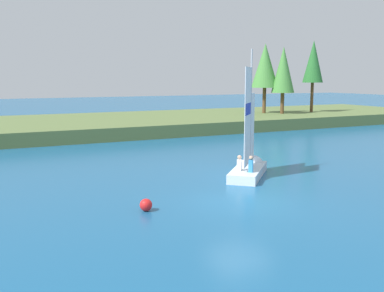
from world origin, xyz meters
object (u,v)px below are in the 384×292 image
object	(u,v)px
shoreline_tree_centre	(265,66)
shoreline_tree_right	(313,62)
shoreline_tree_midright	(283,70)
sailboat	(250,164)
channel_buoy	(146,205)

from	to	relation	value
shoreline_tree_centre	shoreline_tree_right	bearing A→B (deg)	-11.23
shoreline_tree_right	shoreline_tree_midright	bearing A→B (deg)	-173.98
sailboat	channel_buoy	size ratio (longest dim) A/B	14.31
shoreline_tree_right	channel_buoy	size ratio (longest dim) A/B	16.88
shoreline_tree_midright	channel_buoy	bearing A→B (deg)	-136.05
shoreline_tree_midright	channel_buoy	distance (m)	34.60
shoreline_tree_centre	channel_buoy	bearing A→B (deg)	-132.69
sailboat	channel_buoy	world-z (taller)	sailboat
shoreline_tree_midright	shoreline_tree_right	bearing A→B (deg)	6.02
shoreline_tree_centre	sailboat	size ratio (longest dim) A/B	1.11
sailboat	shoreline_tree_centre	bearing A→B (deg)	6.15
shoreline_tree_right	sailboat	distance (m)	30.56
shoreline_tree_right	channel_buoy	bearing A→B (deg)	-140.29
shoreline_tree_midright	shoreline_tree_centre	bearing A→B (deg)	127.18
shoreline_tree_midright	channel_buoy	world-z (taller)	shoreline_tree_midright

